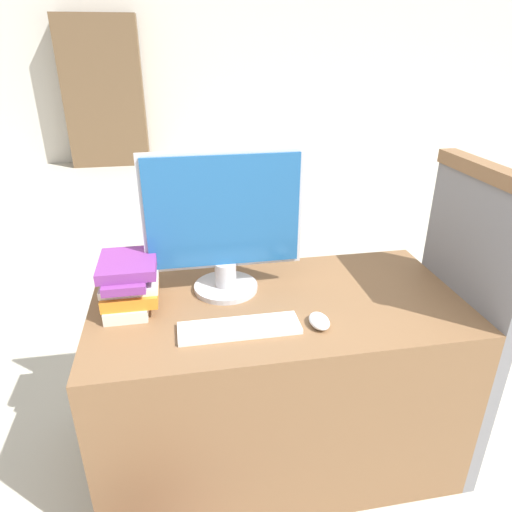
# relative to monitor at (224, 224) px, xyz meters

# --- Properties ---
(wall_back) EXTENTS (12.00, 0.06, 2.80)m
(wall_back) POSITION_rel_monitor_xyz_m (0.18, 5.59, 0.38)
(wall_back) COLOR beige
(wall_back) RESTS_ON ground_plane
(desk) EXTENTS (1.37, 0.70, 0.75)m
(desk) POSITION_rel_monitor_xyz_m (0.18, -0.13, -0.65)
(desk) COLOR brown
(desk) RESTS_ON ground_plane
(carrel_divider) EXTENTS (0.07, 0.55, 1.25)m
(carrel_divider) POSITION_rel_monitor_xyz_m (0.89, -0.20, -0.39)
(carrel_divider) COLOR slate
(carrel_divider) RESTS_ON ground_plane
(monitor) EXTENTS (0.58, 0.25, 0.54)m
(monitor) POSITION_rel_monitor_xyz_m (0.00, 0.00, 0.00)
(monitor) COLOR #B7B7BC
(monitor) RESTS_ON desk
(keyboard) EXTENTS (0.41, 0.12, 0.02)m
(keyboard) POSITION_rel_monitor_xyz_m (0.01, -0.29, -0.26)
(keyboard) COLOR white
(keyboard) RESTS_ON desk
(mouse) EXTENTS (0.07, 0.11, 0.03)m
(mouse) POSITION_rel_monitor_xyz_m (0.28, -0.31, -0.26)
(mouse) COLOR white
(mouse) RESTS_ON desk
(book_stack) EXTENTS (0.20, 0.26, 0.18)m
(book_stack) POSITION_rel_monitor_xyz_m (-0.35, -0.06, -0.18)
(book_stack) COLOR silver
(book_stack) RESTS_ON desk
(far_chair) EXTENTS (0.44, 0.44, 0.94)m
(far_chair) POSITION_rel_monitor_xyz_m (0.22, 1.51, -0.50)
(far_chair) COLOR brown
(far_chair) RESTS_ON ground_plane
(bookshelf_far) EXTENTS (1.06, 0.32, 1.97)m
(bookshelf_far) POSITION_rel_monitor_xyz_m (-1.05, 5.35, -0.04)
(bookshelf_far) COLOR brown
(bookshelf_far) RESTS_ON ground_plane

